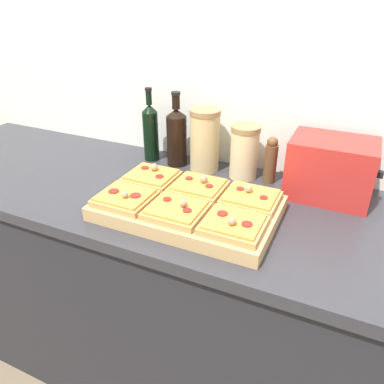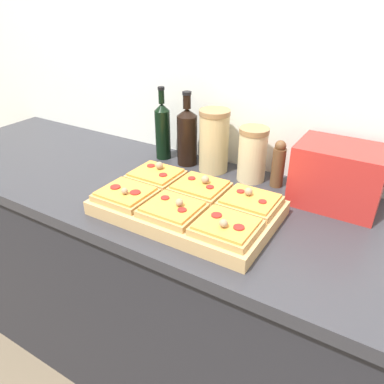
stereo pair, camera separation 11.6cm
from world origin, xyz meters
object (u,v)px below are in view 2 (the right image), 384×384
grain_jar_tall (214,141)px  toaster_oven (338,176)px  olive_oil_bottle (163,130)px  cutting_board (187,208)px  wine_bottle (187,135)px  pepper_mill (278,164)px  grain_jar_short (252,154)px

grain_jar_tall → toaster_oven: 0.46m
toaster_oven → olive_oil_bottle: bearing=178.0°
cutting_board → olive_oil_bottle: olive_oil_bottle is taller
olive_oil_bottle → wine_bottle: 0.12m
olive_oil_bottle → pepper_mill: 0.49m
cutting_board → olive_oil_bottle: (-0.32, 0.33, 0.10)m
toaster_oven → cutting_board: bearing=-140.9°
olive_oil_bottle → grain_jar_short: bearing=0.0°
grain_jar_tall → pepper_mill: size_ratio=1.39×
grain_jar_tall → grain_jar_short: (0.16, 0.00, -0.02)m
grain_jar_short → toaster_oven: bearing=-4.6°
olive_oil_bottle → toaster_oven: bearing=-2.0°
pepper_mill → grain_jar_tall: bearing=-180.0°
grain_jar_short → toaster_oven: toaster_oven is taller
wine_bottle → grain_jar_short: size_ratio=1.46×
pepper_mill → wine_bottle: bearing=-180.0°
olive_oil_bottle → grain_jar_short: (0.39, 0.00, -0.02)m
cutting_board → grain_jar_tall: size_ratio=2.29×
grain_jar_short → toaster_oven: size_ratio=0.68×
grain_jar_short → cutting_board: bearing=-102.3°
cutting_board → pepper_mill: size_ratio=3.18×
wine_bottle → grain_jar_tall: 0.12m
pepper_mill → cutting_board: bearing=-117.5°
cutting_board → pepper_mill: (0.17, 0.33, 0.06)m
grain_jar_tall → pepper_mill: bearing=0.0°
pepper_mill → toaster_oven: size_ratio=0.59×
olive_oil_bottle → pepper_mill: olive_oil_bottle is taller
cutting_board → grain_jar_tall: (-0.09, 0.33, 0.10)m
grain_jar_tall → olive_oil_bottle: bearing=180.0°
cutting_board → pepper_mill: pepper_mill is taller
pepper_mill → toaster_oven: bearing=-6.8°
cutting_board → grain_jar_short: 0.35m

